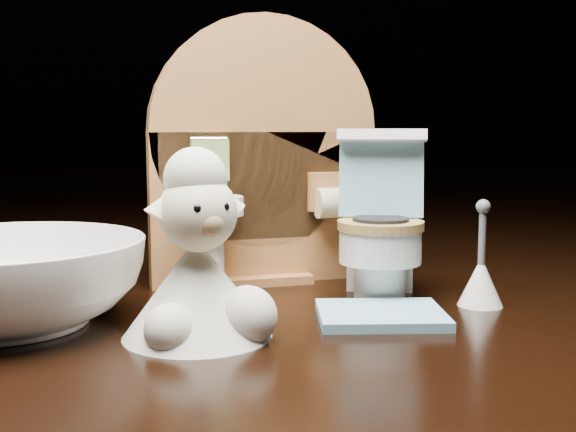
% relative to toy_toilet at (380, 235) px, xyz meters
% --- Properties ---
extents(backdrop_panel, '(0.13, 0.05, 0.15)m').
position_rel_toy_toilet_xyz_m(backdrop_panel, '(-0.05, 0.05, 0.03)').
color(backdrop_panel, '#A36936').
rests_on(backdrop_panel, ground).
extents(toy_toilet, '(0.05, 0.06, 0.09)m').
position_rel_toy_toilet_xyz_m(toy_toilet, '(0.00, 0.00, 0.00)').
color(toy_toilet, white).
rests_on(toy_toilet, ground).
extents(bath_mat, '(0.07, 0.06, 0.00)m').
position_rel_toy_toilet_xyz_m(bath_mat, '(-0.02, -0.05, -0.03)').
color(bath_mat, '#76ABBF').
rests_on(bath_mat, ground).
extents(toilet_brush, '(0.02, 0.02, 0.05)m').
position_rel_toy_toilet_xyz_m(toilet_brush, '(0.04, -0.03, -0.02)').
color(toilet_brush, white).
rests_on(toilet_brush, ground).
extents(plush_lamb, '(0.06, 0.06, 0.08)m').
position_rel_toy_toilet_xyz_m(plush_lamb, '(-0.10, -0.05, -0.00)').
color(plush_lamb, silver).
rests_on(plush_lamb, ground).
extents(ceramic_bowl, '(0.16, 0.16, 0.04)m').
position_rel_toy_toilet_xyz_m(ceramic_bowl, '(-0.18, -0.01, -0.01)').
color(ceramic_bowl, white).
rests_on(ceramic_bowl, ground).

